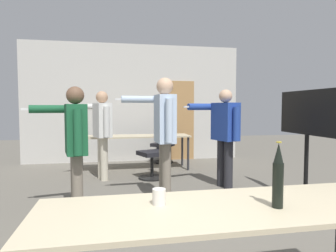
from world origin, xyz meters
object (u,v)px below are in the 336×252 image
(drink_cup, at_px, (159,197))
(beer_bottle, at_px, (278,177))
(person_right_polo, at_px, (102,127))
(office_chair_side_rolled, at_px, (155,155))
(person_center_tall, at_px, (224,129))
(office_chair_far_left, at_px, (165,146))
(tv_screen, at_px, (307,130))
(person_far_watching, at_px, (164,127))
(person_near_casual, at_px, (75,139))

(drink_cup, bearing_deg, beer_bottle, -15.42)
(person_right_polo, bearing_deg, office_chair_side_rolled, -110.73)
(person_right_polo, height_order, person_center_tall, person_right_polo)
(person_center_tall, relative_size, drink_cup, 16.62)
(office_chair_far_left, xyz_separation_m, office_chair_side_rolled, (-0.48, -1.53, 0.03))
(tv_screen, distance_m, person_far_watching, 2.08)
(tv_screen, bearing_deg, drink_cup, -50.99)
(office_chair_far_left, bearing_deg, person_near_casual, -170.60)
(person_near_casual, xyz_separation_m, drink_cup, (0.72, -2.01, -0.17))
(beer_bottle, distance_m, drink_cup, 0.74)
(tv_screen, distance_m, office_chair_far_left, 3.71)
(person_near_casual, height_order, drink_cup, person_near_casual)
(office_chair_far_left, distance_m, drink_cup, 5.49)
(office_chair_side_rolled, distance_m, drink_cup, 3.90)
(person_center_tall, bearing_deg, office_chair_side_rolled, 33.99)
(tv_screen, relative_size, person_far_watching, 0.90)
(person_center_tall, height_order, beer_bottle, person_center_tall)
(person_right_polo, relative_size, office_chair_far_left, 1.84)
(office_chair_side_rolled, bearing_deg, tv_screen, -154.15)
(tv_screen, height_order, beer_bottle, tv_screen)
(tv_screen, xyz_separation_m, person_near_casual, (-3.23, -0.02, -0.06))
(person_far_watching, relative_size, office_chair_side_rolled, 1.88)
(tv_screen, height_order, person_center_tall, person_center_tall)
(office_chair_side_rolled, relative_size, drink_cup, 9.47)
(person_near_casual, bearing_deg, office_chair_side_rolled, -46.29)
(person_right_polo, bearing_deg, person_center_tall, -132.39)
(tv_screen, xyz_separation_m, beer_bottle, (-1.81, -2.22, -0.09))
(tv_screen, distance_m, person_right_polo, 3.50)
(person_far_watching, distance_m, person_right_polo, 1.80)
(person_near_casual, relative_size, beer_bottle, 4.01)
(person_near_casual, relative_size, office_chair_far_left, 1.79)
(person_near_casual, distance_m, drink_cup, 2.15)
(person_near_casual, distance_m, person_center_tall, 2.51)
(drink_cup, bearing_deg, office_chair_far_left, 79.05)
(person_right_polo, distance_m, office_chair_far_left, 2.18)
(office_chair_side_rolled, relative_size, beer_bottle, 2.35)
(person_center_tall, relative_size, office_chair_far_left, 1.84)
(tv_screen, relative_size, person_center_tall, 0.97)
(person_center_tall, relative_size, office_chair_side_rolled, 1.75)
(office_chair_side_rolled, bearing_deg, beer_bottle, 160.83)
(drink_cup, bearing_deg, person_right_polo, 96.56)
(person_far_watching, height_order, office_chair_far_left, person_far_watching)
(tv_screen, bearing_deg, beer_bottle, -39.15)
(tv_screen, xyz_separation_m, office_chair_side_rolled, (-1.95, 1.82, -0.58))
(person_far_watching, height_order, drink_cup, person_far_watching)
(person_center_tall, xyz_separation_m, drink_cup, (-1.61, -2.95, -0.19))
(person_far_watching, relative_size, beer_bottle, 4.41)
(person_far_watching, distance_m, person_near_casual, 1.23)
(office_chair_far_left, xyz_separation_m, drink_cup, (-1.04, -5.38, 0.38))
(person_far_watching, height_order, office_chair_side_rolled, person_far_watching)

